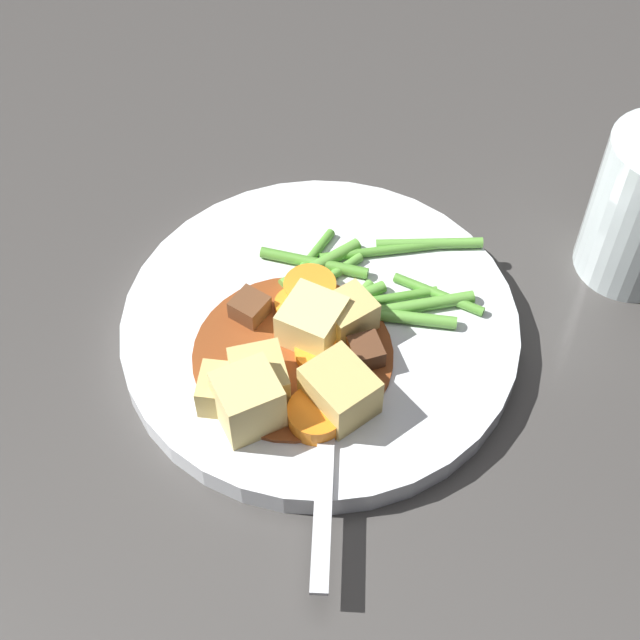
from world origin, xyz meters
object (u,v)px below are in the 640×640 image
carrot_slice_2 (297,305)px  meat_chunk_0 (366,353)px  potato_chunk_4 (222,390)px  dinner_plate (320,328)px  potato_chunk_0 (340,391)px  fork (326,438)px  potato_chunk_3 (316,323)px  potato_chunk_2 (350,311)px  carrot_slice_1 (320,353)px  potato_chunk_5 (248,401)px  carrot_slice_3 (316,415)px  carrot_slice_0 (310,289)px  potato_chunk_1 (259,378)px  meat_chunk_1 (250,309)px

carrot_slice_2 → meat_chunk_0: (0.02, 0.05, 0.00)m
potato_chunk_4 → meat_chunk_0: (-0.06, 0.07, -0.00)m
dinner_plate → potato_chunk_0: 0.07m
dinner_plate → fork: fork is taller
dinner_plate → potato_chunk_3: (0.01, 0.00, 0.02)m
dinner_plate → potato_chunk_2: (-0.00, 0.02, 0.02)m
carrot_slice_1 → potato_chunk_5: potato_chunk_5 is taller
carrot_slice_1 → potato_chunk_3: 0.02m
carrot_slice_3 → potato_chunk_0: bearing=150.9°
meat_chunk_0 → carrot_slice_0: bearing=-125.8°
carrot_slice_0 → carrot_slice_2: 0.01m
dinner_plate → potato_chunk_2: bearing=102.0°
potato_chunk_2 → meat_chunk_0: 0.03m
fork → carrot_slice_0: bearing=-154.1°
carrot_slice_2 → potato_chunk_4: 0.08m
carrot_slice_0 → fork: (0.10, 0.05, -0.00)m
potato_chunk_3 → potato_chunk_5: 0.07m
carrot_slice_1 → carrot_slice_3: size_ratio=0.91×
potato_chunk_2 → dinner_plate: bearing=-78.0°
carrot_slice_3 → potato_chunk_5: 0.04m
carrot_slice_0 → meat_chunk_0: meat_chunk_0 is taller
potato_chunk_0 → meat_chunk_0: bearing=173.5°
carrot_slice_0 → potato_chunk_3: (0.03, 0.02, 0.01)m
carrot_slice_2 → carrot_slice_3: size_ratio=0.78×
carrot_slice_1 → carrot_slice_2: carrot_slice_2 is taller
carrot_slice_0 → potato_chunk_0: (0.07, 0.05, 0.01)m
carrot_slice_1 → potato_chunk_4: bearing=-40.2°
potato_chunk_0 → potato_chunk_2: bearing=-166.2°
potato_chunk_1 → potato_chunk_5: 0.02m
potato_chunk_0 → carrot_slice_1: bearing=-140.7°
dinner_plate → carrot_slice_2: (-0.00, -0.02, 0.01)m
dinner_plate → carrot_slice_3: 0.08m
potato_chunk_0 → potato_chunk_1: 0.05m
potato_chunk_0 → potato_chunk_1: bearing=-81.2°
potato_chunk_4 → fork: 0.07m
carrot_slice_2 → potato_chunk_1: 0.07m
carrot_slice_1 → fork: carrot_slice_1 is taller
carrot_slice_2 → potato_chunk_4: (0.08, -0.02, 0.01)m
carrot_slice_2 → meat_chunk_0: size_ratio=1.32×
carrot_slice_2 → meat_chunk_0: bearing=67.7°
potato_chunk_5 → meat_chunk_1: (-0.07, -0.03, -0.01)m
carrot_slice_0 → potato_chunk_0: potato_chunk_0 is taller
potato_chunk_5 → fork: (-0.00, 0.05, -0.02)m
meat_chunk_0 → potato_chunk_3: bearing=-99.8°
meat_chunk_1 → meat_chunk_0: bearing=85.3°
potato_chunk_1 → potato_chunk_2: 0.07m
carrot_slice_2 → potato_chunk_3: bearing=50.1°
meat_chunk_1 → carrot_slice_3: bearing=49.0°
carrot_slice_0 → potato_chunk_0: 0.09m
potato_chunk_3 → meat_chunk_0: potato_chunk_3 is taller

